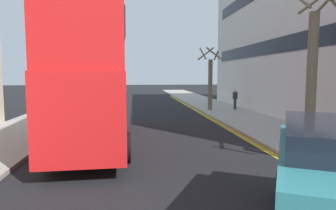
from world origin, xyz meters
TOP-DOWN VIEW (x-y plane):
  - sidewalk_right at (6.50, 16.00)m, footprint 4.00×80.00m
  - sidewalk_left at (-6.50, 16.00)m, footprint 4.00×80.00m
  - kerb_line_outer at (4.40, 14.00)m, footprint 0.10×56.00m
  - kerb_line_inner at (4.24, 14.00)m, footprint 0.10×56.00m
  - double_decker_bus_away at (-2.46, 13.04)m, footprint 3.13×10.90m
  - pedestrian_far at (7.40, 23.51)m, footprint 0.34×0.22m
  - street_tree_mid at (6.79, 11.92)m, footprint 1.62×1.68m
  - street_tree_far at (5.28, 23.44)m, footprint 1.69×1.75m

SIDE VIEW (x-z plane):
  - kerb_line_outer at x=4.40m, z-range 0.00..0.01m
  - kerb_line_inner at x=4.24m, z-range 0.00..0.01m
  - sidewalk_right at x=6.50m, z-range 0.00..0.14m
  - sidewalk_left at x=-6.50m, z-range 0.00..0.14m
  - pedestrian_far at x=7.40m, z-range 0.18..1.80m
  - street_tree_far at x=5.28m, z-range -0.02..5.05m
  - double_decker_bus_away at x=-2.46m, z-range 0.21..5.85m
  - street_tree_mid at x=6.79m, z-range -0.10..6.30m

